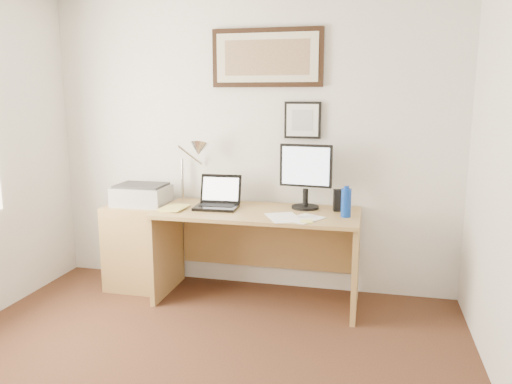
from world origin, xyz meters
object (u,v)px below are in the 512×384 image
(desk, at_px, (260,237))
(printer, at_px, (142,195))
(book, at_px, (164,207))
(laptop, at_px, (218,201))
(side_cabinet, at_px, (138,246))
(water_bottle, at_px, (346,203))
(lcd_monitor, at_px, (306,173))

(desk, bearing_deg, printer, -179.69)
(book, height_order, desk, book)
(book, xyz_separation_m, laptop, (0.42, 0.13, 0.05))
(side_cabinet, xyz_separation_m, water_bottle, (1.76, -0.09, 0.49))
(water_bottle, bearing_deg, lcd_monitor, 148.30)
(side_cabinet, bearing_deg, book, -24.32)
(laptop, bearing_deg, desk, 7.13)
(water_bottle, relative_size, laptop, 0.62)
(printer, bearing_deg, book, -32.03)
(book, height_order, laptop, laptop)
(desk, distance_m, printer, 1.07)
(book, relative_size, printer, 0.57)
(side_cabinet, height_order, printer, printer)
(lcd_monitor, bearing_deg, printer, -176.51)
(book, xyz_separation_m, lcd_monitor, (1.11, 0.26, 0.28))
(side_cabinet, distance_m, printer, 0.46)
(water_bottle, distance_m, lcd_monitor, 0.43)
(book, xyz_separation_m, desk, (0.76, 0.18, -0.24))
(water_bottle, bearing_deg, book, -178.06)
(side_cabinet, bearing_deg, water_bottle, -3.00)
(book, distance_m, printer, 0.33)
(laptop, bearing_deg, lcd_monitor, 9.89)
(side_cabinet, distance_m, book, 0.52)
(side_cabinet, height_order, desk, desk)
(desk, distance_m, lcd_monitor, 0.64)
(book, bearing_deg, water_bottle, 1.94)
(desk, xyz_separation_m, lcd_monitor, (0.36, 0.08, 0.53))
(water_bottle, height_order, lcd_monitor, lcd_monitor)
(printer, bearing_deg, laptop, -3.07)
(laptop, bearing_deg, book, -162.15)
(lcd_monitor, bearing_deg, water_bottle, -31.70)
(side_cabinet, distance_m, desk, 1.08)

